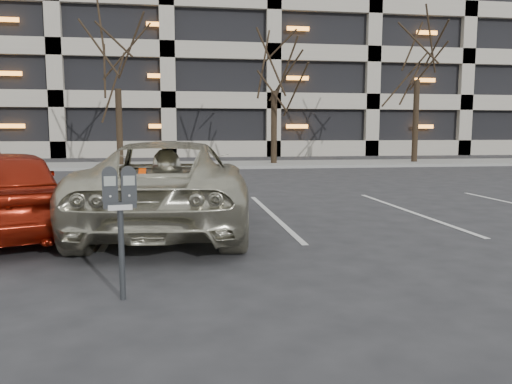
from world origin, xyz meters
The scene contains 10 objects.
ground centered at (0.00, 0.00, 0.00)m, with size 140.00×140.00×0.00m, color #28282B.
sidewalk centered at (0.00, 16.00, 0.06)m, with size 80.00×4.00×0.12m, color gray.
stall_lines centered at (-1.40, 2.30, 0.01)m, with size 16.90×5.20×0.00m.
parking_garage centered at (12.00, 33.84, 9.26)m, with size 52.00×20.00×19.00m.
tree_b centered at (-3.00, 16.00, 5.55)m, with size 3.38×3.38×7.68m.
tree_c centered at (4.00, 16.00, 5.54)m, with size 3.37×3.37×7.67m.
tree_d centered at (11.00, 16.00, 6.50)m, with size 3.95×3.95×8.99m.
parking_meter centered at (-0.89, -2.25, 0.96)m, with size 0.33×0.17×1.25m.
suv_silver centered at (-0.50, 1.31, 0.72)m, with size 2.83×5.38×1.45m.
car_red centered at (-3.05, 1.12, 0.69)m, with size 1.62×4.03×1.37m, color #9C1F0E.
Camera 1 is at (-0.32, -7.01, 1.61)m, focal length 35.00 mm.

